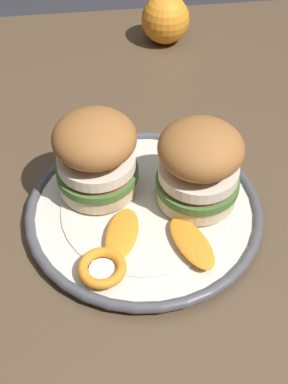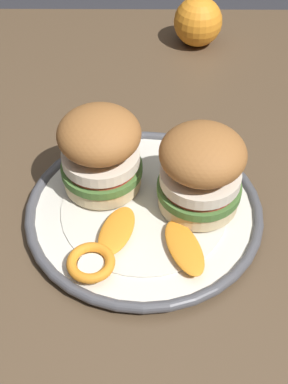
{
  "view_description": "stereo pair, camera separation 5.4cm",
  "coord_description": "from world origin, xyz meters",
  "px_view_note": "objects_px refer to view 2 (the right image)",
  "views": [
    {
      "loc": [
        -0.11,
        -0.37,
        1.21
      ],
      "look_at": [
        -0.05,
        0.02,
        0.8
      ],
      "focal_mm": 48.4,
      "sensor_mm": 36.0,
      "label": 1
    },
    {
      "loc": [
        -0.05,
        -0.38,
        1.21
      ],
      "look_at": [
        -0.05,
        0.02,
        0.8
      ],
      "focal_mm": 48.4,
      "sensor_mm": 36.0,
      "label": 2
    }
  ],
  "objects_px": {
    "sandwich_half_right": "(201,170)",
    "whole_orange": "(198,22)",
    "sandwich_half_left": "(100,150)",
    "dinner_plate": "(144,210)",
    "dining_table": "(187,277)"
  },
  "relations": [
    {
      "from": "whole_orange",
      "to": "dinner_plate",
      "type": "bearing_deg",
      "value": -102.44
    },
    {
      "from": "dining_table",
      "to": "whole_orange",
      "type": "xyz_separation_m",
      "value": [
        0.03,
        0.41,
        0.13
      ]
    },
    {
      "from": "dinner_plate",
      "to": "sandwich_half_right",
      "type": "height_order",
      "value": "sandwich_half_right"
    },
    {
      "from": "sandwich_half_left",
      "to": "whole_orange",
      "type": "distance_m",
      "value": 0.38
    },
    {
      "from": "sandwich_half_left",
      "to": "dining_table",
      "type": "bearing_deg",
      "value": -29.04
    },
    {
      "from": "dinner_plate",
      "to": "whole_orange",
      "type": "relative_size",
      "value": 3.44
    },
    {
      "from": "sandwich_half_right",
      "to": "whole_orange",
      "type": "relative_size",
      "value": 1.54
    },
    {
      "from": "dining_table",
      "to": "sandwich_half_left",
      "type": "height_order",
      "value": "sandwich_half_left"
    },
    {
      "from": "sandwich_half_left",
      "to": "whole_orange",
      "type": "xyz_separation_m",
      "value": [
        0.13,
        0.35,
        -0.03
      ]
    },
    {
      "from": "dinner_plate",
      "to": "sandwich_half_left",
      "type": "xyz_separation_m",
      "value": [
        -0.05,
        0.04,
        0.06
      ]
    },
    {
      "from": "dining_table",
      "to": "sandwich_half_right",
      "type": "relative_size",
      "value": 10.36
    },
    {
      "from": "whole_orange",
      "to": "dining_table",
      "type": "bearing_deg",
      "value": -94.36
    },
    {
      "from": "dinner_plate",
      "to": "sandwich_half_left",
      "type": "distance_m",
      "value": 0.09
    },
    {
      "from": "sandwich_half_left",
      "to": "sandwich_half_right",
      "type": "relative_size",
      "value": 0.94
    },
    {
      "from": "dining_table",
      "to": "whole_orange",
      "type": "relative_size",
      "value": 15.92
    }
  ]
}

